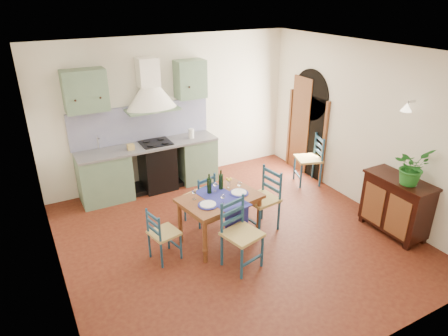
{
  "coord_description": "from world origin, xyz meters",
  "views": [
    {
      "loc": [
        -2.66,
        -4.5,
        3.56
      ],
      "look_at": [
        -0.04,
        0.3,
        1.07
      ],
      "focal_mm": 32.0,
      "sensor_mm": 36.0,
      "label": 1
    }
  ],
  "objects_px": {
    "sideboard": "(396,204)",
    "potted_plant": "(412,166)",
    "dining_table": "(220,202)",
    "chair_near": "(240,234)"
  },
  "relations": [
    {
      "from": "chair_near",
      "to": "sideboard",
      "type": "relative_size",
      "value": 0.93
    },
    {
      "from": "potted_plant",
      "to": "sideboard",
      "type": "bearing_deg",
      "value": 74.52
    },
    {
      "from": "dining_table",
      "to": "sideboard",
      "type": "relative_size",
      "value": 1.21
    },
    {
      "from": "sideboard",
      "to": "potted_plant",
      "type": "xyz_separation_m",
      "value": [
        -0.04,
        -0.16,
        0.7
      ]
    },
    {
      "from": "chair_near",
      "to": "sideboard",
      "type": "bearing_deg",
      "value": -9.83
    },
    {
      "from": "dining_table",
      "to": "potted_plant",
      "type": "bearing_deg",
      "value": -27.71
    },
    {
      "from": "sideboard",
      "to": "potted_plant",
      "type": "height_order",
      "value": "potted_plant"
    },
    {
      "from": "chair_near",
      "to": "potted_plant",
      "type": "xyz_separation_m",
      "value": [
        2.49,
        -0.6,
        0.7
      ]
    },
    {
      "from": "chair_near",
      "to": "potted_plant",
      "type": "bearing_deg",
      "value": -13.53
    },
    {
      "from": "dining_table",
      "to": "sideboard",
      "type": "height_order",
      "value": "dining_table"
    }
  ]
}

